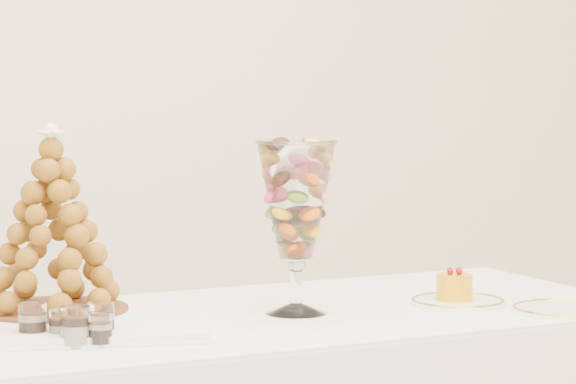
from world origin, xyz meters
name	(u,v)px	position (x,y,z in m)	size (l,w,h in m)	color
lace_tray	(55,323)	(-0.38, 0.35, 0.72)	(0.59, 0.44, 0.02)	white
macaron_vase	(296,202)	(0.15, 0.29, 0.96)	(0.17, 0.17, 0.37)	white
cake_plate	(458,302)	(0.53, 0.25, 0.72)	(0.22, 0.22, 0.01)	white
spare_plate	(562,310)	(0.68, 0.07, 0.72)	(0.22, 0.22, 0.01)	white
verrine_a	(33,322)	(-0.45, 0.23, 0.75)	(0.06, 0.06, 0.08)	white
verrine_b	(61,326)	(-0.40, 0.20, 0.75)	(0.05, 0.05, 0.06)	white
verrine_c	(101,321)	(-0.32, 0.20, 0.75)	(0.05, 0.05, 0.07)	white
verrine_d	(75,326)	(-0.39, 0.14, 0.75)	(0.06, 0.06, 0.08)	white
verrine_e	(100,330)	(-0.35, 0.13, 0.75)	(0.05, 0.05, 0.06)	white
croquembouche	(52,220)	(-0.35, 0.44, 0.93)	(0.32, 0.32, 0.39)	brown
mousse_cake	(454,286)	(0.52, 0.26, 0.75)	(0.08, 0.08, 0.07)	#EEA30B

